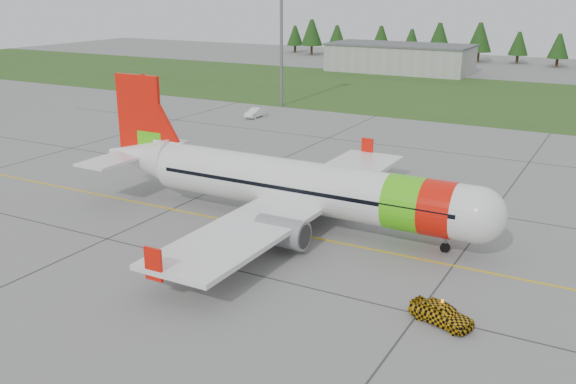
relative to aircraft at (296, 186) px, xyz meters
The scene contains 9 objects.
ground 11.39m from the aircraft, 69.79° to the right, with size 320.00×320.00×0.00m, color gray.
aircraft is the anchor object (origin of this frame).
follow_me_car 18.67m from the aircraft, 34.88° to the right, with size 1.57×1.33×3.90m, color #EEB20D.
service_van 45.96m from the aircraft, 125.77° to the left, with size 1.49×1.41×4.27m, color white.
grass_strip 71.92m from the aircraft, 86.99° to the left, with size 320.00×50.00×0.03m, color #30561E.
taxi_guideline 5.45m from the aircraft, 30.80° to the right, with size 120.00×0.25×0.02m, color gold.
hangar_west 103.14m from the aircraft, 104.73° to the left, with size 32.00×14.00×6.00m, color #A8A8A3.
floodlight_mast 55.88m from the aircraft, 120.59° to the left, with size 0.50×0.50×20.00m, color slate.
treeline 127.82m from the aircraft, 88.31° to the left, with size 160.00×8.00×10.00m, color #1C3F14, non-canonical shape.
Camera 1 is at (19.74, -33.86, 18.67)m, focal length 40.00 mm.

